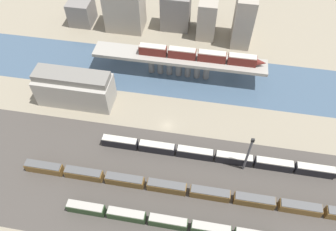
% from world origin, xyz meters
% --- Properties ---
extents(ground_plane, '(400.00, 400.00, 0.00)m').
position_xyz_m(ground_plane, '(0.00, 0.00, 0.00)').
color(ground_plane, gray).
extents(railbed_yard, '(280.00, 42.00, 0.01)m').
position_xyz_m(railbed_yard, '(0.00, -24.00, 0.00)').
color(railbed_yard, '#423D38').
rests_on(railbed_yard, ground).
extents(river_water, '(320.00, 26.58, 0.01)m').
position_xyz_m(river_water, '(0.00, 27.21, 0.00)').
color(river_water, '#3D5166').
rests_on(river_water, ground).
extents(bridge, '(69.00, 8.51, 9.47)m').
position_xyz_m(bridge, '(0.00, 27.21, 7.42)').
color(bridge, gray).
rests_on(bridge, ground).
extents(train_on_bridge, '(49.43, 3.03, 4.06)m').
position_xyz_m(train_on_bridge, '(8.19, 27.21, 11.47)').
color(train_on_bridge, '#5B1E19').
rests_on(train_on_bridge, bridge).
extents(train_yard_near, '(64.91, 2.62, 3.75)m').
position_xyz_m(train_yard_near, '(7.73, -36.07, 1.84)').
color(train_yard_near, '#23381E').
rests_on(train_yard_near, ground).
extents(train_yard_mid, '(110.74, 2.87, 3.65)m').
position_xyz_m(train_yard_mid, '(12.41, -25.11, 1.80)').
color(train_yard_mid, brown).
rests_on(train_yard_mid, ground).
extents(train_yard_far, '(81.28, 2.67, 3.87)m').
position_xyz_m(train_yard_far, '(19.13, -11.39, 1.90)').
color(train_yard_far, black).
rests_on(train_yard_far, ground).
extents(warehouse_building, '(28.22, 10.79, 13.84)m').
position_xyz_m(warehouse_building, '(-36.20, 6.49, 6.58)').
color(warehouse_building, '#9E998E').
rests_on(warehouse_building, ground).
extents(signal_tower, '(1.00, 0.78, 16.75)m').
position_xyz_m(signal_tower, '(27.69, -13.40, 8.46)').
color(signal_tower, '#4C4C51').
rests_on(signal_tower, ground).
extents(city_block_far_left, '(10.63, 11.51, 11.34)m').
position_xyz_m(city_block_far_left, '(-50.96, 55.93, 5.67)').
color(city_block_far_left, slate).
rests_on(city_block_far_left, ground).
extents(city_block_left, '(17.07, 12.28, 19.14)m').
position_xyz_m(city_block_left, '(-29.35, 55.44, 9.57)').
color(city_block_left, gray).
rests_on(city_block_left, ground).
extents(city_block_center, '(13.12, 9.51, 16.84)m').
position_xyz_m(city_block_center, '(-6.33, 59.38, 8.42)').
color(city_block_center, slate).
rests_on(city_block_center, ground).
extents(city_block_right, '(8.17, 13.50, 17.78)m').
position_xyz_m(city_block_right, '(8.49, 56.98, 8.89)').
color(city_block_right, gray).
rests_on(city_block_right, ground).
extents(city_block_far_right, '(8.19, 14.39, 23.04)m').
position_xyz_m(city_block_far_right, '(24.22, 54.24, 11.52)').
color(city_block_far_right, gray).
rests_on(city_block_far_right, ground).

